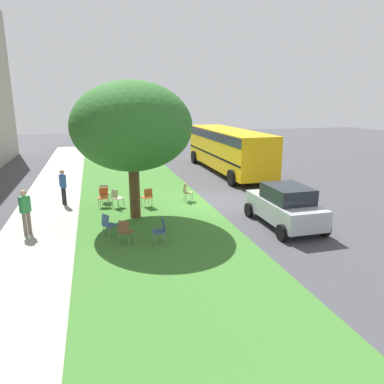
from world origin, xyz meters
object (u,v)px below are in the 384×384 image
(pedestrian_1, at_px, (25,210))
(chair_4, at_px, (105,192))
(chair_0, at_px, (126,230))
(chair_2, at_px, (187,191))
(chair_1, at_px, (117,197))
(school_bus, at_px, (228,146))
(chair_5, at_px, (103,196))
(parked_car, at_px, (285,206))
(pedestrian_0, at_px, (63,186))
(chair_3, at_px, (147,196))
(chair_6, at_px, (108,224))
(chair_7, at_px, (161,229))
(street_tree, at_px, (132,127))

(pedestrian_1, bearing_deg, chair_4, -39.18)
(chair_0, height_order, chair_2, same)
(chair_1, xyz_separation_m, school_bus, (6.61, -7.96, 1.24))
(chair_1, height_order, chair_4, same)
(chair_5, bearing_deg, chair_1, -121.36)
(parked_car, height_order, pedestrian_0, pedestrian_0)
(chair_3, bearing_deg, chair_6, 150.53)
(chair_7, bearing_deg, school_bus, -30.96)
(chair_0, xyz_separation_m, chair_4, (5.58, 0.48, 0.00))
(chair_1, relative_size, school_bus, 0.08)
(pedestrian_1, bearing_deg, pedestrian_0, -15.80)
(chair_1, bearing_deg, chair_0, 179.93)
(chair_6, xyz_separation_m, school_bus, (10.27, -8.51, 1.24))
(chair_0, height_order, chair_5, same)
(pedestrian_0, bearing_deg, school_bus, -62.32)
(chair_2, distance_m, chair_7, 5.41)
(chair_1, relative_size, chair_2, 1.00)
(pedestrian_0, distance_m, pedestrian_1, 3.87)
(chair_4, relative_size, chair_6, 1.00)
(chair_2, xyz_separation_m, chair_4, (0.84, 3.90, 0.00))
(chair_0, relative_size, pedestrian_1, 0.52)
(chair_1, xyz_separation_m, chair_4, (1.07, 0.49, 0.00))
(chair_3, height_order, chair_4, same)
(chair_5, height_order, chair_6, same)
(chair_0, bearing_deg, chair_7, -98.87)
(street_tree, xyz_separation_m, chair_4, (2.68, 1.16, -3.28))
(chair_6, bearing_deg, chair_3, -29.47)
(chair_7, bearing_deg, parked_car, -85.19)
(chair_5, relative_size, parked_car, 0.24)
(street_tree, distance_m, chair_3, 3.64)
(chair_7, height_order, school_bus, school_bus)
(chair_0, bearing_deg, chair_6, 32.52)
(chair_2, height_order, school_bus, school_bus)
(chair_3, relative_size, chair_6, 1.00)
(chair_2, xyz_separation_m, chair_7, (-4.92, 2.23, 0.00))
(chair_4, relative_size, pedestrian_0, 0.52)
(parked_car, bearing_deg, chair_2, 31.79)
(chair_1, bearing_deg, street_tree, -157.57)
(street_tree, xyz_separation_m, chair_7, (-3.09, -0.51, -3.28))
(chair_0, distance_m, chair_3, 4.50)
(parked_car, bearing_deg, pedestrian_1, 79.75)
(chair_3, bearing_deg, pedestrian_1, 115.56)
(parked_car, distance_m, pedestrian_1, 9.78)
(chair_0, bearing_deg, pedestrian_0, 22.54)
(street_tree, relative_size, chair_1, 6.37)
(chair_5, bearing_deg, pedestrian_1, 135.53)
(school_bus, relative_size, pedestrian_0, 6.15)
(chair_2, relative_size, chair_4, 1.00)
(chair_2, relative_size, chair_7, 1.00)
(chair_5, xyz_separation_m, parked_car, (-4.63, -6.79, 0.32))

